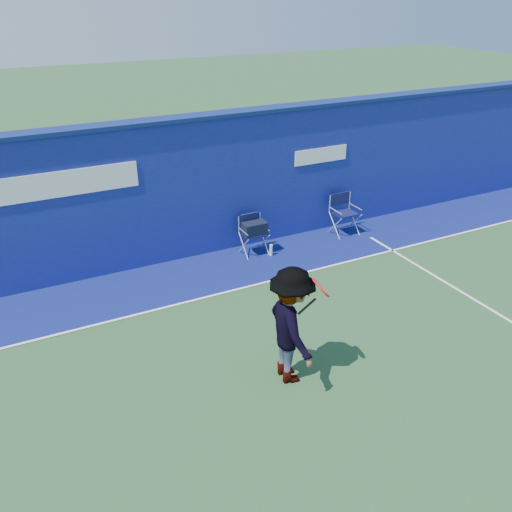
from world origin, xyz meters
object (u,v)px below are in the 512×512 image
water_bottle (271,250)px  directors_chair_right (344,222)px  directors_chair_left (254,238)px  tennis_player (291,326)px

water_bottle → directors_chair_right: bearing=7.2°
directors_chair_left → water_bottle: size_ratio=3.38×
directors_chair_left → tennis_player: (-1.44, -4.12, 0.56)m
directors_chair_right → tennis_player: size_ratio=0.52×
water_bottle → tennis_player: size_ratio=0.14×
water_bottle → directors_chair_left: bearing=136.8°
water_bottle → tennis_player: bearing=-114.3°
directors_chair_left → tennis_player: tennis_player is taller
tennis_player → directors_chair_right: bearing=46.5°
water_bottle → tennis_player: tennis_player is taller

